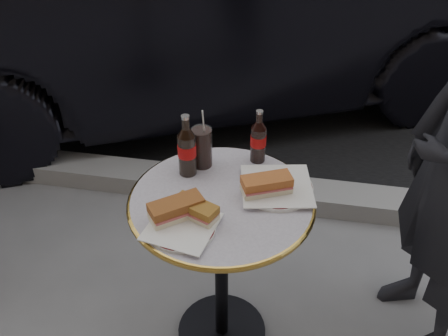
% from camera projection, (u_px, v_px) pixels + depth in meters
% --- Properties ---
extents(ground, '(80.00, 80.00, 0.00)m').
position_uv_depth(ground, '(222.00, 333.00, 2.08)').
color(ground, slate).
rests_on(ground, ground).
extents(curb, '(40.00, 0.20, 0.12)m').
position_uv_depth(curb, '(252.00, 191.00, 2.76)').
color(curb, gray).
rests_on(curb, ground).
extents(bistro_table, '(0.62, 0.62, 0.73)m').
position_uv_depth(bistro_table, '(222.00, 274.00, 1.86)').
color(bistro_table, '#BAB2C4').
rests_on(bistro_table, ground).
extents(plate_left, '(0.27, 0.27, 0.01)m').
position_uv_depth(plate_left, '(182.00, 228.00, 1.52)').
color(plate_left, silver).
rests_on(plate_left, bistro_table).
extents(plate_right, '(0.25, 0.25, 0.01)m').
position_uv_depth(plate_right, '(277.00, 188.00, 1.68)').
color(plate_right, white).
rests_on(plate_right, bistro_table).
extents(sandwich_left_a, '(0.18, 0.17, 0.06)m').
position_uv_depth(sandwich_left_a, '(176.00, 210.00, 1.54)').
color(sandwich_left_a, brown).
rests_on(sandwich_left_a, plate_left).
extents(sandwich_left_b, '(0.16, 0.12, 0.05)m').
position_uv_depth(sandwich_left_b, '(195.00, 210.00, 1.54)').
color(sandwich_left_b, '#976426').
rests_on(sandwich_left_b, plate_left).
extents(sandwich_right, '(0.18, 0.14, 0.06)m').
position_uv_depth(sandwich_right, '(266.00, 185.00, 1.63)').
color(sandwich_right, '#B4602D').
rests_on(sandwich_right, plate_right).
extents(cola_bottle_left, '(0.07, 0.07, 0.23)m').
position_uv_depth(cola_bottle_left, '(187.00, 145.00, 1.69)').
color(cola_bottle_left, black).
rests_on(cola_bottle_left, bistro_table).
extents(cola_bottle_right, '(0.07, 0.07, 0.21)m').
position_uv_depth(cola_bottle_right, '(259.00, 136.00, 1.76)').
color(cola_bottle_right, black).
rests_on(cola_bottle_right, bistro_table).
extents(cola_glass, '(0.09, 0.09, 0.15)m').
position_uv_depth(cola_glass, '(202.00, 147.00, 1.75)').
color(cola_glass, black).
rests_on(cola_glass, bistro_table).
extents(parked_car, '(3.26, 4.67, 1.46)m').
position_uv_depth(parked_car, '(206.00, 1.00, 3.29)').
color(parked_car, black).
rests_on(parked_car, ground).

